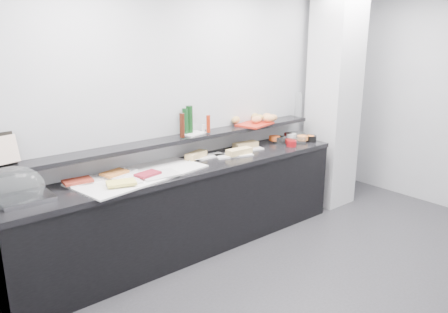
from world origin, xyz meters
TOP-DOWN VIEW (x-y plane):
  - ground at (0.00, 0.00)m, footprint 5.00×5.00m
  - back_wall at (0.00, 2.00)m, footprint 5.00×0.02m
  - column at (1.50, 1.65)m, footprint 0.50×0.50m
  - buffet_cabinet at (-0.70, 1.70)m, footprint 3.60×0.60m
  - counter_top at (-0.70, 1.70)m, footprint 3.62×0.62m
  - wall_shelf at (-0.70, 1.88)m, footprint 3.60×0.25m
  - cloche_base at (-2.22, 1.68)m, footprint 0.38×0.26m
  - cloche_dome at (-2.31, 1.71)m, footprint 0.52×0.39m
  - linen_runner at (-1.23, 1.72)m, footprint 1.31×0.79m
  - platter_meat_a at (-1.73, 1.84)m, footprint 0.29×0.20m
  - food_meat_a at (-1.77, 1.81)m, footprint 0.25×0.17m
  - platter_salmon at (-1.38, 1.86)m, footprint 0.38×0.33m
  - food_salmon at (-1.43, 1.82)m, footprint 0.26×0.20m
  - platter_cheese at (-1.45, 1.57)m, footprint 0.28×0.21m
  - food_cheese at (-1.50, 1.53)m, footprint 0.28×0.22m
  - platter_meat_b at (-1.11, 1.57)m, footprint 0.36×0.26m
  - food_meat_b at (-1.21, 1.60)m, footprint 0.24×0.18m
  - sandwich_plate_left at (-0.35, 1.81)m, footprint 0.33×0.15m
  - sandwich_food_left at (-0.51, 1.83)m, footprint 0.29×0.19m
  - tongs_left at (-0.57, 1.76)m, footprint 0.16×0.03m
  - sandwich_plate_mid at (-0.13, 1.68)m, footprint 0.43×0.28m
  - sandwich_food_mid at (-0.07, 1.65)m, footprint 0.29×0.12m
  - tongs_mid at (-0.12, 1.60)m, footprint 0.15×0.07m
  - sandwich_plate_right at (0.17, 1.75)m, footprint 0.32×0.18m
  - sandwich_food_right at (0.17, 1.82)m, footprint 0.30×0.14m
  - tongs_right at (0.10, 1.75)m, footprint 0.16×0.03m
  - bowl_glass_fruit at (0.69, 1.77)m, footprint 0.20×0.20m
  - fill_glass_fruit at (0.65, 1.83)m, footprint 0.14×0.14m
  - bowl_black_jam at (0.68, 1.80)m, footprint 0.15×0.15m
  - fill_black_jam at (0.90, 1.84)m, footprint 0.12×0.12m
  - bowl_glass_cream at (0.99, 1.79)m, footprint 0.22×0.22m
  - fill_glass_cream at (0.91, 1.81)m, footprint 0.13×0.13m
  - bowl_red_jam at (0.65, 1.56)m, footprint 0.14×0.14m
  - fill_red_jam at (0.67, 1.61)m, footprint 0.11×0.11m
  - bowl_glass_salmon at (0.81, 1.59)m, footprint 0.17×0.17m
  - fill_glass_salmon at (0.92, 1.63)m, footprint 0.14×0.14m
  - bowl_black_fruit at (1.02, 1.58)m, footprint 0.15×0.15m
  - fill_black_fruit at (1.00, 1.58)m, footprint 0.12×0.12m
  - framed_print at (-2.30, 1.96)m, footprint 0.22×0.09m
  - print_art at (-2.27, 1.91)m, footprint 0.20×0.09m
  - condiment_tray at (-0.49, 1.89)m, footprint 0.28×0.20m
  - bottle_green_a at (-0.56, 1.94)m, footprint 0.07×0.07m
  - bottle_brown at (-0.69, 1.81)m, footprint 0.06×0.06m
  - bottle_green_b at (-0.51, 1.94)m, footprint 0.09×0.09m
  - bottle_hot at (-0.35, 1.82)m, footprint 0.05×0.05m
  - shaker_salt at (-0.29, 1.89)m, footprint 0.03×0.03m
  - shaker_pepper at (-0.36, 1.91)m, footprint 0.04×0.04m
  - bread_tray at (0.32, 1.84)m, footprint 0.47×0.38m
  - bread_roll_nw at (0.15, 1.96)m, footprint 0.16×0.13m
  - bread_roll_n at (0.45, 1.97)m, footprint 0.14×0.12m
  - bread_roll_sw at (0.34, 1.83)m, footprint 0.14×0.11m
  - bread_roll_s at (0.49, 1.78)m, footprint 0.16×0.13m
  - bread_roll_se at (0.56, 1.79)m, footprint 0.15×0.10m
  - bread_roll_midw at (0.44, 1.89)m, footprint 0.13×0.08m
  - bread_roll_mide at (0.56, 1.89)m, footprint 0.17×0.13m
  - carafe at (1.10, 1.88)m, footprint 0.10×0.10m

SIDE VIEW (x-z plane):
  - ground at x=0.00m, z-range 0.00..0.00m
  - buffet_cabinet at x=-0.70m, z-range 0.00..0.85m
  - counter_top at x=-0.70m, z-range 0.85..0.90m
  - linen_runner at x=-1.23m, z-range 0.90..0.91m
  - sandwich_plate_left at x=-0.35m, z-range 0.90..0.91m
  - sandwich_plate_mid at x=-0.13m, z-range 0.90..0.91m
  - sandwich_plate_right at x=0.17m, z-range 0.90..0.91m
  - tongs_left at x=-0.57m, z-range 0.91..0.92m
  - tongs_mid at x=-0.12m, z-range 0.91..0.92m
  - tongs_right at x=0.10m, z-range 0.92..0.92m
  - cloche_base at x=-2.22m, z-range 0.90..0.94m
  - platter_meat_a at x=-1.73m, z-range 0.92..0.93m
  - platter_salmon at x=-1.38m, z-range 0.92..0.93m
  - platter_cheese at x=-1.45m, z-range 0.92..0.93m
  - platter_meat_b at x=-1.11m, z-range 0.92..0.93m
  - bowl_glass_fruit at x=0.69m, z-range 0.90..0.97m
  - bowl_black_jam at x=0.68m, z-range 0.90..0.97m
  - bowl_glass_cream at x=0.99m, z-range 0.90..0.97m
  - bowl_red_jam at x=0.65m, z-range 0.90..0.97m
  - bowl_glass_salmon at x=0.81m, z-range 0.90..0.97m
  - bowl_black_fruit at x=1.02m, z-range 0.90..0.97m
  - food_meat_a at x=-1.77m, z-range 0.93..0.95m
  - food_salmon at x=-1.43m, z-range 0.93..0.95m
  - food_cheese at x=-1.50m, z-range 0.93..0.95m
  - food_meat_b at x=-1.21m, z-range 0.93..0.95m
  - sandwich_food_left at x=-0.51m, z-range 0.91..0.97m
  - sandwich_food_mid at x=-0.07m, z-range 0.91..0.97m
  - sandwich_food_right at x=0.17m, z-range 0.91..0.97m
  - fill_glass_fruit at x=0.65m, z-range 0.92..0.97m
  - fill_black_jam at x=0.90m, z-range 0.92..0.97m
  - fill_glass_cream at x=0.91m, z-range 0.92..0.97m
  - fill_red_jam at x=0.67m, z-range 0.92..0.97m
  - fill_glass_salmon at x=0.92m, z-range 0.92..0.97m
  - fill_black_fruit at x=1.00m, z-range 0.92..0.97m
  - cloche_dome at x=-2.31m, z-range 0.86..1.20m
  - wall_shelf at x=-0.70m, z-range 1.11..1.15m
  - condiment_tray at x=-0.49m, z-range 1.15..1.16m
  - bread_tray at x=0.32m, z-range 1.15..1.17m
  - shaker_salt at x=-0.29m, z-range 1.16..1.23m
  - shaker_pepper at x=-0.36m, z-range 1.16..1.23m
  - bread_roll_nw at x=0.15m, z-range 1.17..1.25m
  - bread_roll_n at x=0.45m, z-range 1.17..1.25m
  - bread_roll_sw at x=0.34m, z-range 1.17..1.25m
  - bread_roll_s at x=0.49m, z-range 1.17..1.25m
  - bread_roll_se at x=0.56m, z-range 1.17..1.25m
  - bread_roll_midw at x=0.44m, z-range 1.17..1.25m
  - bread_roll_mide at x=0.56m, z-range 1.17..1.25m
  - bottle_hot at x=-0.35m, z-range 1.16..1.34m
  - framed_print at x=-2.30m, z-range 1.15..1.41m
  - print_art at x=-2.27m, z-range 1.17..1.39m
  - bottle_brown at x=-0.69m, z-range 1.16..1.40m
  - bottle_green_a at x=-0.56m, z-range 1.16..1.42m
  - carafe at x=1.10m, z-range 1.15..1.45m
  - bottle_green_b at x=-0.51m, z-range 1.16..1.44m
  - back_wall at x=0.00m, z-range 0.00..2.70m
  - column at x=1.50m, z-range 0.00..2.70m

